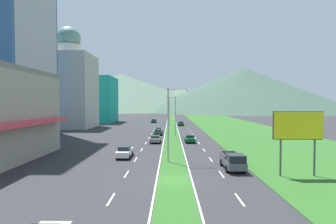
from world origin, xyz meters
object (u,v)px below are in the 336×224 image
(car_3, at_px, (158,132))
(car_8, at_px, (125,152))
(street_lamp_mid, at_px, (174,114))
(car_1, at_px, (154,121))
(pickup_truck_0, at_px, (233,161))
(motorcycle_rider, at_px, (159,134))
(car_7, at_px, (159,130))
(car_5, at_px, (155,139))
(billboard_roadside, at_px, (298,128))
(street_lamp_near, at_px, (170,120))
(street_lamp_far, at_px, (170,110))
(car_4, at_px, (190,139))
(car_0, at_px, (181,123))

(car_3, height_order, car_8, car_8)
(street_lamp_mid, distance_m, car_1, 44.05)
(car_8, bearing_deg, pickup_truck_0, -116.86)
(car_1, relative_size, motorcycle_rider, 2.18)
(street_lamp_mid, height_order, car_3, street_lamp_mid)
(car_1, xyz_separation_m, car_7, (3.43, -35.34, -0.02))
(car_5, xyz_separation_m, car_8, (-3.56, -13.91, 0.08))
(billboard_roadside, distance_m, car_8, 22.36)
(car_1, relative_size, car_7, 1.03)
(billboard_roadside, height_order, car_3, billboard_roadside)
(street_lamp_near, bearing_deg, street_lamp_far, 90.03)
(street_lamp_near, bearing_deg, car_5, 99.75)
(street_lamp_near, distance_m, pickup_truck_0, 9.32)
(car_4, bearing_deg, billboard_roadside, 21.31)
(street_lamp_far, distance_m, billboard_roadside, 61.02)
(pickup_truck_0, bearing_deg, street_lamp_far, -172.76)
(car_0, relative_size, pickup_truck_0, 0.84)
(car_3, relative_size, car_8, 0.92)
(car_8, xyz_separation_m, motorcycle_rider, (3.91, 21.00, -0.06))
(car_7, bearing_deg, street_lamp_mid, -153.46)
(street_lamp_near, height_order, car_4, street_lamp_near)
(car_0, distance_m, car_1, 16.57)
(car_7, distance_m, car_8, 31.41)
(car_3, distance_m, car_4, 13.54)
(pickup_truck_0, bearing_deg, street_lamp_mid, -168.16)
(street_lamp_mid, xyz_separation_m, car_0, (2.74, 30.06, -4.54))
(motorcycle_rider, bearing_deg, billboard_roadside, -152.88)
(car_4, bearing_deg, car_1, -168.82)
(street_lamp_far, distance_m, car_8, 50.45)
(car_7, distance_m, pickup_truck_0, 39.50)
(car_0, xyz_separation_m, car_7, (-6.66, -22.20, -0.01))
(pickup_truck_0, bearing_deg, street_lamp_near, -118.19)
(car_4, bearing_deg, car_8, -35.66)
(billboard_roadside, xyz_separation_m, car_7, (-16.28, 40.99, -4.32))
(car_8, bearing_deg, billboard_roadside, -116.40)
(street_lamp_mid, height_order, car_8, street_lamp_mid)
(car_3, bearing_deg, car_7, 1.30)
(motorcycle_rider, bearing_deg, car_7, 2.97)
(car_7, bearing_deg, car_1, 5.55)
(car_5, bearing_deg, billboard_roadside, -145.76)
(car_5, relative_size, pickup_truck_0, 0.80)
(car_5, relative_size, car_7, 1.02)
(billboard_roadside, relative_size, car_8, 1.44)
(street_lamp_mid, distance_m, car_5, 11.15)
(street_lamp_near, relative_size, billboard_roadside, 1.41)
(car_8, xyz_separation_m, pickup_truck_0, (13.65, -6.91, 0.18))
(car_7, bearing_deg, car_8, 173.83)
(billboard_roadside, xyz_separation_m, pickup_truck_0, (-6.01, 2.85, -4.06))
(car_3, xyz_separation_m, car_5, (0.06, -12.12, -0.00))
(pickup_truck_0, bearing_deg, car_5, -154.13)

